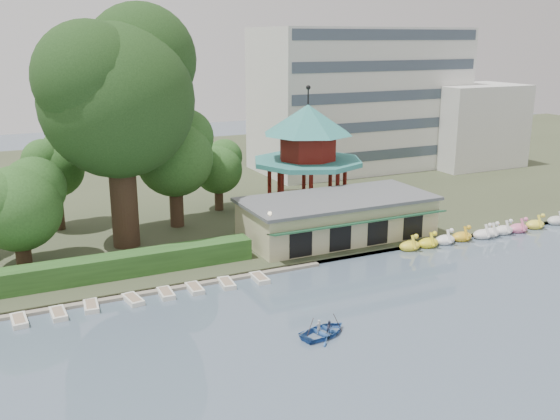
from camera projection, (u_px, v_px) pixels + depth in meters
ground_plane at (378, 366)px, 37.39m from camera, size 220.00×220.00×0.00m
shore at (156, 185)px, 82.60m from camera, size 220.00×70.00×0.40m
embankment at (262, 270)px, 52.41m from camera, size 220.00×0.60×0.30m
dock at (118, 295)px, 47.37m from camera, size 34.00×1.60×0.24m
boathouse at (337, 217)px, 60.02m from camera, size 18.60×9.39×3.90m
pavilion at (308, 147)px, 68.21m from camera, size 12.40×12.40×13.50m
office_building at (378, 104)px, 90.95m from camera, size 38.00×18.00×20.00m
hedge at (70, 273)px, 48.68m from camera, size 30.00×2.00×1.80m
lamp_post at (270, 226)px, 53.66m from camera, size 0.36×0.36×4.28m
big_tree at (118, 88)px, 54.35m from camera, size 14.88×13.86×21.79m
small_trees at (73, 178)px, 57.03m from camera, size 39.17×16.59×11.78m
swan_boats at (485, 233)px, 61.53m from camera, size 21.23×2.14×1.92m
moored_rowboats at (95, 306)px, 45.33m from camera, size 26.95×2.73×0.36m
rowboat_with_passengers at (324, 328)px, 41.18m from camera, size 5.79×4.81×2.01m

